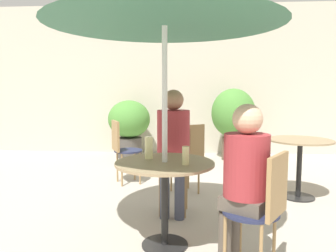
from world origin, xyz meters
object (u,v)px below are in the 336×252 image
bistro_chair_2 (177,133)px  potted_plant_1 (233,117)px  beer_glass_0 (149,148)px  potted_plant_0 (129,124)px  bistro_chair_4 (188,152)px  beer_glass_1 (186,155)px  umbrella (165,7)px  cafe_table_far (300,153)px  cafe_table_near (165,179)px  seated_person_0 (244,173)px  bistro_chair_3 (122,145)px  bistro_chair_1 (174,161)px  seated_person_1 (173,142)px  bistro_chair_0 (263,203)px

bistro_chair_2 → potted_plant_1: (1.03, 0.31, 0.27)m
bistro_chair_2 → potted_plant_1: potted_plant_1 is taller
potted_plant_1 → bistro_chair_2: bearing=-163.4°
beer_glass_0 → potted_plant_0: 3.57m
bistro_chair_2 → bistro_chair_4: same height
beer_glass_1 → umbrella: umbrella is taller
cafe_table_far → cafe_table_near: bearing=-138.6°
seated_person_0 → potted_plant_0: bearing=-126.0°
bistro_chair_2 → beer_glass_1: size_ratio=6.07×
cafe_table_near → umbrella: (-0.00, -0.00, 1.36)m
bistro_chair_3 → umbrella: bearing=175.8°
bistro_chair_2 → seated_person_0: (0.60, -3.57, 0.19)m
bistro_chair_1 → bistro_chair_3: (-0.77, 0.95, 0.00)m
bistro_chair_4 → bistro_chair_3: bearing=-54.9°
potted_plant_0 → potted_plant_1: 1.97m
potted_plant_1 → umbrella: (-1.00, -3.50, 1.12)m
beer_glass_1 → umbrella: 1.16m
bistro_chair_1 → cafe_table_near: bearing=-90.0°
seated_person_0 → beer_glass_1: size_ratio=8.27×
bistro_chair_4 → potted_plant_1: (0.82, 2.14, 0.27)m
cafe_table_near → seated_person_0: bearing=-32.9°
seated_person_1 → potted_plant_1: potted_plant_1 is taller
potted_plant_0 → umbrella: 3.93m
bistro_chair_1 → bistro_chair_2: (-0.06, 2.37, 0.00)m
umbrella → seated_person_1: bearing=87.1°
beer_glass_0 → potted_plant_1: (1.15, 3.38, -0.00)m
bistro_chair_2 → potted_plant_0: 1.02m
beer_glass_1 → bistro_chair_0: bearing=-35.0°
beer_glass_0 → seated_person_1: bearing=72.4°
beer_glass_0 → potted_plant_0: bearing=103.2°
potted_plant_0 → bistro_chair_0: bearing=-67.7°
bistro_chair_0 → umbrella: size_ratio=0.43×
seated_person_1 → beer_glass_0: (-0.18, -0.56, 0.03)m
bistro_chair_1 → beer_glass_1: (0.13, -0.91, 0.24)m
beer_glass_0 → seated_person_0: bearing=-34.5°
cafe_table_near → potted_plant_0: (-0.96, 3.59, 0.09)m
cafe_table_near → bistro_chair_2: size_ratio=0.92×
bistro_chair_0 → potted_plant_0: size_ratio=0.80×
bistro_chair_1 → beer_glass_1: bearing=-79.0°
beer_glass_1 → potted_plant_1: bearing=76.9°
cafe_table_far → potted_plant_0: potted_plant_0 is taller
cafe_table_near → potted_plant_1: potted_plant_1 is taller
bistro_chair_1 → potted_plant_0: 2.94m
bistro_chair_0 → bistro_chair_4: same height
cafe_table_far → bistro_chair_0: (-0.82, -1.78, -0.01)m
cafe_table_far → bistro_chair_3: (-2.24, 0.45, -0.01)m
bistro_chair_4 → beer_glass_0: (-0.33, -1.24, 0.27)m
bistro_chair_3 → potted_plant_1: size_ratio=0.66×
umbrella → potted_plant_1: bearing=74.0°
bistro_chair_0 → bistro_chair_2: (-0.72, 3.65, 0.00)m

